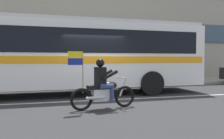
{
  "coord_description": "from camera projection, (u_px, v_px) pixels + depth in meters",
  "views": [
    {
      "loc": [
        -1.94,
        -9.48,
        1.54
      ],
      "look_at": [
        0.59,
        -0.33,
        1.15
      ],
      "focal_mm": 38.85,
      "sensor_mm": 36.0,
      "label": 1
    }
  ],
  "objects": [
    {
      "name": "lane_center_stripe",
      "position": [
        99.0,
        100.0,
        9.13
      ],
      "size": [
        26.6,
        0.14,
        0.01
      ],
      "primitive_type": "cube",
      "color": "silver",
      "rests_on": "ground_plane"
    },
    {
      "name": "transit_bus",
      "position": [
        74.0,
        52.0,
        10.59
      ],
      "size": [
        11.63,
        2.87,
        3.22
      ],
      "color": "white",
      "rests_on": "ground_plane"
    },
    {
      "name": "motorcycle_with_rider",
      "position": [
        103.0,
        88.0,
        7.49
      ],
      "size": [
        2.18,
        0.71,
        1.78
      ],
      "color": "black",
      "rests_on": "ground_plane"
    },
    {
      "name": "sidewalk_curb",
      "position": [
        79.0,
        84.0,
        14.62
      ],
      "size": [
        28.0,
        3.8,
        0.15
      ],
      "primitive_type": "cube",
      "color": "gray",
      "rests_on": "ground_plane"
    },
    {
      "name": "office_building_facade",
      "position": [
        74.0,
        7.0,
        16.61
      ],
      "size": [
        28.0,
        0.89,
        10.22
      ],
      "color": "gray",
      "rests_on": "ground_plane"
    },
    {
      "name": "ground_plane",
      "position": [
        96.0,
        98.0,
        9.71
      ],
      "size": [
        60.0,
        60.0,
        0.0
      ],
      "primitive_type": "plane",
      "color": "#2B2B2D"
    },
    {
      "name": "fire_hydrant",
      "position": [
        92.0,
        77.0,
        13.81
      ],
      "size": [
        0.22,
        0.3,
        0.75
      ],
      "color": "gold",
      "rests_on": "sidewalk_curb"
    }
  ]
}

